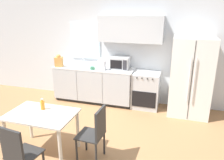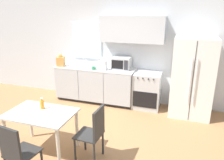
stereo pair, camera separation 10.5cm
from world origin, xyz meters
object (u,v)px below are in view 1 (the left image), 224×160
object	(u,v)px
oven_range	(146,90)
refrigerator	(191,77)
coffee_mug	(92,68)
dining_chair_near	(18,152)
dining_chair_side	(96,131)
dining_table	(42,120)
microwave	(120,63)
drink_bottle	(43,105)

from	to	relation	value
oven_range	refrigerator	distance (m)	1.11
coffee_mug	oven_range	bearing A→B (deg)	10.50
dining_chair_near	dining_chair_side	bearing A→B (deg)	52.18
dining_table	dining_chair_near	size ratio (longest dim) A/B	1.19
microwave	drink_bottle	size ratio (longest dim) A/B	2.28
refrigerator	dining_table	xyz separation A→B (m)	(-2.40, -2.27, -0.28)
oven_range	dining_chair_near	size ratio (longest dim) A/B	0.96
microwave	drink_bottle	world-z (taller)	microwave
coffee_mug	drink_bottle	xyz separation A→B (m)	(-0.14, -1.96, -0.15)
coffee_mug	drink_bottle	size ratio (longest dim) A/B	0.61
dining_table	drink_bottle	xyz separation A→B (m)	(-0.06, 0.14, 0.19)
microwave	dining_chair_side	bearing A→B (deg)	-84.49
dining_chair_near	dining_chair_side	size ratio (longest dim) A/B	1.00
oven_range	coffee_mug	world-z (taller)	coffee_mug
microwave	dining_chair_near	distance (m)	3.26
microwave	dining_chair_side	distance (m)	2.42
oven_range	refrigerator	world-z (taller)	refrigerator
dining_chair_near	dining_chair_side	world-z (taller)	same
refrigerator	dining_table	bearing A→B (deg)	-136.56
coffee_mug	drink_bottle	bearing A→B (deg)	-93.96
refrigerator	drink_bottle	bearing A→B (deg)	-139.12
dining_table	dining_chair_side	distance (m)	0.94
oven_range	refrigerator	xyz separation A→B (m)	(1.01, -0.07, 0.45)
dining_table	dining_chair_near	world-z (taller)	dining_chair_near
microwave	drink_bottle	bearing A→B (deg)	-108.61
oven_range	coffee_mug	distance (m)	1.44
coffee_mug	microwave	bearing A→B (deg)	26.65
microwave	dining_table	world-z (taller)	microwave
refrigerator	dining_table	distance (m)	3.32
dining_chair_near	drink_bottle	distance (m)	0.95
dining_table	dining_chair_near	distance (m)	0.76
refrigerator	microwave	size ratio (longest dim) A/B	3.94
oven_range	dining_table	world-z (taller)	oven_range
refrigerator	dining_table	world-z (taller)	refrigerator
refrigerator	coffee_mug	xyz separation A→B (m)	(-2.32, -0.17, 0.07)
coffee_mug	dining_chair_near	world-z (taller)	coffee_mug
refrigerator	microwave	distance (m)	1.71
coffee_mug	dining_chair_near	distance (m)	2.88
dining_table	dining_chair_near	bearing A→B (deg)	-80.64
microwave	coffee_mug	bearing A→B (deg)	-153.35
microwave	dining_table	bearing A→B (deg)	-106.28
refrigerator	coffee_mug	size ratio (longest dim) A/B	14.63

